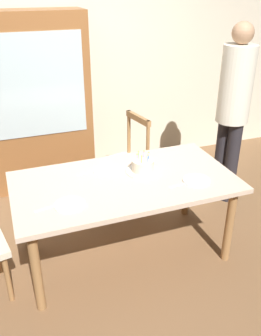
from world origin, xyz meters
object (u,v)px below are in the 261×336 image
Objects in this scene: chair_spindle_back at (124,164)px; plate_near_guest at (197,180)px; china_cabinet at (38,104)px; plate_far_side at (106,170)px; plate_near_celebrant at (70,205)px; dining_table at (125,189)px; person_guest at (233,105)px; birthday_cake at (143,167)px.

plate_near_guest is at bearing -75.65° from chair_spindle_back.
china_cabinet reaches higher than chair_spindle_back.
plate_far_side is at bearing -75.12° from china_cabinet.
plate_near_celebrant is 1.02m from plate_near_guest.
plate_near_celebrant reaches higher than dining_table.
china_cabinet is (-0.72, 0.76, 0.49)m from chair_spindle_back.
plate_near_celebrant is 1.78m from china_cabinet.
person_guest reaches higher than chair_spindle_back.
chair_spindle_back reaches higher than dining_table.
person_guest reaches higher than plate_far_side.
china_cabinet is (-0.36, 1.35, 0.22)m from plate_far_side.
person_guest is at bearing 21.25° from dining_table.
person_guest is (1.41, 0.30, 0.32)m from plate_far_side.
dining_table is 8.05× the size of plate_near_guest.
dining_table is 1.86× the size of chair_spindle_back.
plate_far_side is 1.00× the size of plate_near_guest.
dining_table is 0.58m from plate_near_guest.
china_cabinet is (-0.98, 1.77, 0.22)m from plate_near_guest.
plate_far_side is 0.75m from plate_near_guest.
plate_near_guest is 1.08m from chair_spindle_back.
china_cabinet is at bearing 88.68° from plate_near_celebrant.
dining_table is at bearing -158.75° from person_guest.
plate_near_celebrant is at bearing -156.44° from dining_table.
birthday_cake is (0.19, 0.08, 0.13)m from dining_table.
person_guest is 0.96× the size of china_cabinet.
person_guest is at bearing -30.53° from china_cabinet.
plate_near_guest is 0.12× the size of person_guest.
china_cabinet is at bearing 149.47° from person_guest.
plate_near_guest is at bearing 0.00° from plate_near_celebrant.
plate_near_guest is (0.34, -0.29, -0.04)m from birthday_cake.
plate_far_side is at bearing -167.92° from person_guest.
person_guest reaches higher than birthday_cake.
plate_near_celebrant is at bearing -156.47° from birthday_cake.
person_guest is (1.81, 0.73, 0.32)m from plate_near_celebrant.
plate_near_celebrant is at bearing 180.00° from plate_near_guest.
china_cabinet reaches higher than birthday_cake.
plate_near_celebrant is at bearing -158.12° from person_guest.
birthday_cake is 1.27× the size of plate_near_celebrant.
chair_spindle_back reaches higher than plate_near_celebrant.
birthday_cake is 1.27× the size of plate_far_side.
plate_near_guest is at bearing -34.42° from plate_far_side.
chair_spindle_back is 0.50× the size of china_cabinet.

